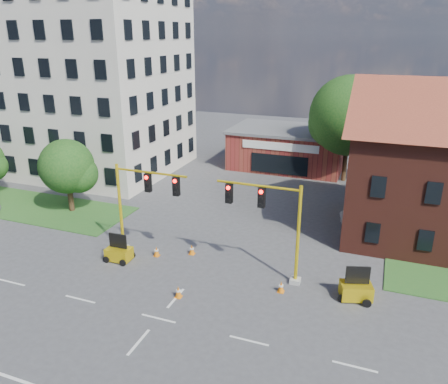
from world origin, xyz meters
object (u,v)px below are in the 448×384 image
(signal_mast_west, at_px, (141,200))
(pickup_white, at_px, (380,220))
(trailer_west, at_px, (119,253))
(signal_mast_east, at_px, (271,219))
(trailer_east, at_px, (356,289))

(signal_mast_west, relative_size, pickup_white, 1.07)
(trailer_west, relative_size, pickup_white, 0.31)
(pickup_white, bearing_deg, trailer_west, 106.37)
(signal_mast_west, relative_size, trailer_west, 3.39)
(signal_mast_east, bearing_deg, trailer_west, -172.13)
(signal_mast_east, height_order, pickup_white, signal_mast_east)
(trailer_west, height_order, pickup_white, trailer_west)
(signal_mast_east, distance_m, trailer_west, 10.45)
(trailer_west, bearing_deg, trailer_east, 1.67)
(signal_mast_east, xyz_separation_m, trailer_west, (-9.81, -1.36, -3.35))
(signal_mast_west, xyz_separation_m, pickup_white, (14.78, 9.73, -3.11))
(trailer_west, bearing_deg, signal_mast_east, 6.06)
(signal_mast_west, xyz_separation_m, trailer_west, (-1.10, -1.36, -3.35))
(signal_mast_west, relative_size, trailer_east, 3.14)
(signal_mast_east, xyz_separation_m, pickup_white, (6.07, 9.73, -3.11))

